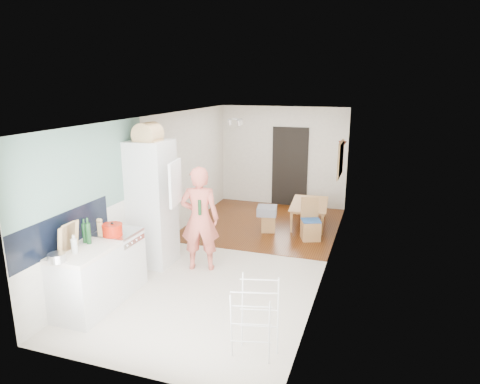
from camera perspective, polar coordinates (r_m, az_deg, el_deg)
The scene contains 32 objects.
room_shell at distance 7.54m, azimuth -0.33°, elevation 0.42°, with size 3.20×7.00×2.50m, color beige, non-canonical shape.
floor at distance 7.94m, azimuth -0.32°, elevation -8.36°, with size 3.20×7.00×0.01m, color beige.
wood_floor_overlay at distance 9.59m, azimuth 3.26°, elevation -4.23°, with size 3.20×3.30×0.01m, color #5A2F0C.
sage_wall_panel at distance 6.43m, azimuth -19.89°, elevation 2.56°, with size 0.02×3.00×1.30m, color slate.
tile_splashback at distance 6.20m, azimuth -22.42°, elevation -4.82°, with size 0.02×1.90×0.50m, color black.
doorway_recess at distance 10.83m, azimuth 6.65°, elevation 3.31°, with size 0.90×0.04×2.00m, color black.
base_cabinet at distance 6.29m, azimuth -19.77°, elevation -11.38°, with size 0.60×0.90×0.86m, color silver.
worktop at distance 6.11m, azimuth -20.14°, elevation -7.48°, with size 0.62×0.92×0.06m, color silver.
range_cooker at distance 6.83m, azimuth -15.89°, elevation -8.87°, with size 0.60×0.60×0.88m, color silver.
cooker_top at distance 6.67m, azimuth -16.17°, elevation -5.23°, with size 0.60×0.60×0.04m, color silver.
fridge_housing at distance 7.41m, azimuth -11.64°, elevation -1.53°, with size 0.66×0.66×2.15m, color silver.
fridge_door at distance 6.75m, azimuth -8.62°, elevation 1.20°, with size 0.56×0.04×0.70m, color silver.
fridge_interior at distance 7.15m, azimuth -9.68°, elevation 1.90°, with size 0.02×0.52×0.66m, color white.
pinboard at distance 8.99m, azimuth 13.28°, elevation 4.29°, with size 0.03×0.90×0.70m, color tan.
pinboard_frame at distance 8.99m, azimuth 13.18°, elevation 4.30°, with size 0.01×0.94×0.74m, color #AE7B3E.
wall_sconce at distance 9.60m, azimuth 13.49°, elevation 6.12°, with size 0.18×0.18×0.16m, color maroon.
person at distance 7.08m, azimuth -5.41°, elevation -2.33°, with size 0.76×0.50×2.09m, color #D36252.
dining_table at distance 9.60m, azimuth 9.34°, elevation -3.13°, with size 1.18×0.66×0.42m, color #AE7B3E.
dining_chair at distance 8.63m, azimuth 9.45°, elevation -3.67°, with size 0.36×0.36×0.85m, color #AE7B3E, non-canonical shape.
stool at distance 9.06m, azimuth 3.77°, elevation -4.19°, with size 0.28×0.28×0.37m, color #AE7B3E, non-canonical shape.
grey_drape at distance 8.97m, azimuth 3.62°, elevation -2.50°, with size 0.40×0.40×0.18m, color slate.
drying_rack at distance 5.09m, azimuth 2.04°, elevation -16.72°, with size 0.46×0.42×0.90m, color silver, non-canonical shape.
bread_bin at distance 7.13m, azimuth -12.19°, elevation 7.53°, with size 0.41×0.39×0.22m, color #D7B76B, non-canonical shape.
red_casserole at distance 6.48m, azimuth -16.65°, elevation -4.84°, with size 0.29×0.29×0.17m, color red.
steel_pan at distance 5.81m, azimuth -23.23°, elevation -8.04°, with size 0.22×0.22×0.11m, color silver.
held_bottle at distance 6.94m, azimuth -5.40°, elevation -2.05°, with size 0.05×0.05×0.25m, color #143D1B.
bottle_a at distance 6.24m, azimuth -19.57°, elevation -5.23°, with size 0.07×0.07×0.30m, color #143D1B.
bottle_b at distance 6.30m, azimuth -20.02°, elevation -5.19°, with size 0.06×0.06×0.28m, color #143D1B.
bottle_c at distance 6.00m, azimuth -21.23°, elevation -6.70°, with size 0.08×0.08×0.19m, color beige.
pepper_mill_front at distance 6.53m, azimuth -18.28°, elevation -4.68°, with size 0.05×0.05×0.20m, color #D7B76B.
pepper_mill_back at distance 6.51m, azimuth -18.04°, elevation -4.71°, with size 0.06×0.06×0.20m, color #D7B76B.
chopping_boards at distance 6.05m, azimuth -21.95°, elevation -5.59°, with size 0.04×0.29×0.39m, color #D7B76B, non-canonical shape.
Camera 1 is at (2.36, -6.92, 3.09)m, focal length 32.00 mm.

